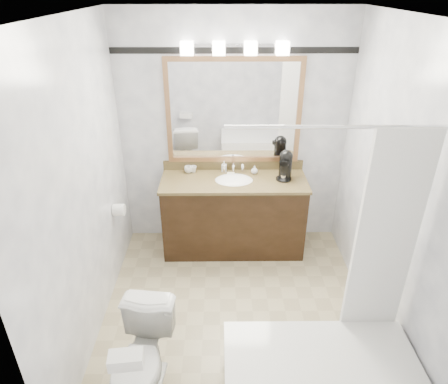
{
  "coord_description": "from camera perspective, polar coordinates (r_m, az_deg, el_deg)",
  "views": [
    {
      "loc": [
        -0.14,
        -2.72,
        2.69
      ],
      "look_at": [
        -0.11,
        0.35,
        1.06
      ],
      "focal_mm": 32.0,
      "sensor_mm": 36.0,
      "label": 1
    }
  ],
  "objects": [
    {
      "name": "soap_bottle_b",
      "position": [
        4.3,
        4.37,
        3.19
      ],
      "size": [
        0.09,
        0.09,
        0.09
      ],
      "primitive_type": "imported",
      "rotation": [
        0.0,
        0.0,
        -0.27
      ],
      "color": "white",
      "rests_on": "vanity"
    },
    {
      "name": "mirror",
      "position": [
        4.18,
        1.41,
        11.4
      ],
      "size": [
        1.4,
        0.04,
        1.1
      ],
      "color": "#A6754B",
      "rests_on": "room"
    },
    {
      "name": "room",
      "position": [
        3.08,
        2.12,
        0.09
      ],
      "size": [
        2.42,
        2.62,
        2.52
      ],
      "color": "tan",
      "rests_on": "ground"
    },
    {
      "name": "vanity",
      "position": [
        4.37,
        1.36,
        -3.05
      ],
      "size": [
        1.53,
        0.58,
        0.97
      ],
      "color": "black",
      "rests_on": "ground"
    },
    {
      "name": "coffee_maker",
      "position": [
        4.2,
        8.77,
        3.98
      ],
      "size": [
        0.17,
        0.2,
        0.31
      ],
      "rotation": [
        0.0,
        0.0,
        -0.35
      ],
      "color": "black",
      "rests_on": "vanity"
    },
    {
      "name": "tissue_box",
      "position": [
        2.59,
        -13.84,
        -22.23
      ],
      "size": [
        0.21,
        0.13,
        0.08
      ],
      "primitive_type": "cube",
      "rotation": [
        0.0,
        0.0,
        0.11
      ],
      "color": "white",
      "rests_on": "toilet"
    },
    {
      "name": "cup_left",
      "position": [
        4.33,
        -5.07,
        3.23
      ],
      "size": [
        0.1,
        0.1,
        0.07
      ],
      "primitive_type": "imported",
      "rotation": [
        0.0,
        0.0,
        -0.09
      ],
      "color": "white",
      "rests_on": "vanity"
    },
    {
      "name": "bathtub",
      "position": [
        3.1,
        13.84,
        -24.17
      ],
      "size": [
        1.3,
        0.75,
        1.96
      ],
      "color": "white",
      "rests_on": "ground"
    },
    {
      "name": "tp_roll",
      "position": [
        4.05,
        -14.77,
        -2.48
      ],
      "size": [
        0.11,
        0.12,
        0.12
      ],
      "primitive_type": "cylinder",
      "rotation": [
        0.0,
        1.57,
        0.0
      ],
      "color": "white",
      "rests_on": "room"
    },
    {
      "name": "vanity_light_bar",
      "position": [
        3.99,
        1.54,
        19.92
      ],
      "size": [
        1.02,
        0.14,
        0.12
      ],
      "color": "silver",
      "rests_on": "room"
    },
    {
      "name": "soap_bottle_a",
      "position": [
        4.34,
        0.01,
        3.7
      ],
      "size": [
        0.06,
        0.06,
        0.12
      ],
      "primitive_type": "imported",
      "rotation": [
        0.0,
        0.0,
        -0.13
      ],
      "color": "white",
      "rests_on": "vanity"
    },
    {
      "name": "toilet",
      "position": [
        3.07,
        -11.75,
        -22.67
      ],
      "size": [
        0.46,
        0.72,
        0.69
      ],
      "primitive_type": "imported",
      "rotation": [
        0.0,
        0.0,
        -0.12
      ],
      "color": "white",
      "rests_on": "ground"
    },
    {
      "name": "cup_right",
      "position": [
        4.34,
        -4.42,
        3.28
      ],
      "size": [
        0.09,
        0.09,
        0.07
      ],
      "primitive_type": "imported",
      "rotation": [
        0.0,
        0.0,
        0.22
      ],
      "color": "white",
      "rests_on": "vanity"
    },
    {
      "name": "accent_stripe",
      "position": [
        4.06,
        1.5,
        19.58
      ],
      "size": [
        2.4,
        0.01,
        0.06
      ],
      "primitive_type": "cube",
      "color": "black",
      "rests_on": "room"
    },
    {
      "name": "soap_bar",
      "position": [
        4.27,
        0.98,
        2.6
      ],
      "size": [
        0.08,
        0.05,
        0.02
      ],
      "primitive_type": "cube",
      "rotation": [
        0.0,
        0.0,
        0.01
      ],
      "color": "beige",
      "rests_on": "vanity"
    }
  ]
}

